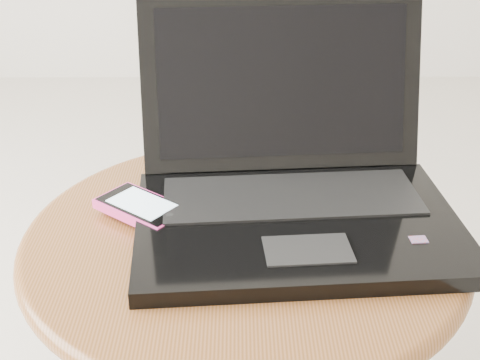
{
  "coord_description": "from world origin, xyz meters",
  "views": [
    {
      "loc": [
        -0.01,
        -0.63,
        0.89
      ],
      "look_at": [
        -0.01,
        0.11,
        0.51
      ],
      "focal_mm": 50.11,
      "sensor_mm": 36.0,
      "label": 1
    }
  ],
  "objects": [
    {
      "name": "table",
      "position": [
        -0.01,
        0.08,
        0.35
      ],
      "size": [
        0.56,
        0.56,
        0.45
      ],
      "color": "brown",
      "rests_on": "ground"
    },
    {
      "name": "phone_pink",
      "position": [
        -0.14,
        0.11,
        0.46
      ],
      "size": [
        0.13,
        0.12,
        0.01
      ],
      "color": "#EE3990",
      "rests_on": "phone_black"
    },
    {
      "name": "laptop",
      "position": [
        0.06,
        0.13,
        0.49
      ],
      "size": [
        0.42,
        0.38,
        0.26
      ],
      "color": "black",
      "rests_on": "table"
    },
    {
      "name": "phone_black",
      "position": [
        -0.12,
        0.11,
        0.45
      ],
      "size": [
        0.12,
        0.11,
        0.01
      ],
      "color": "black",
      "rests_on": "table"
    }
  ]
}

